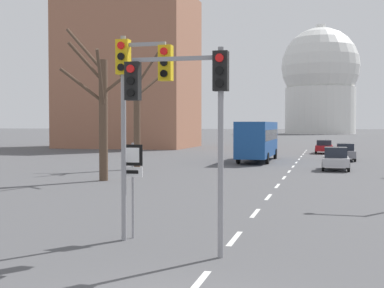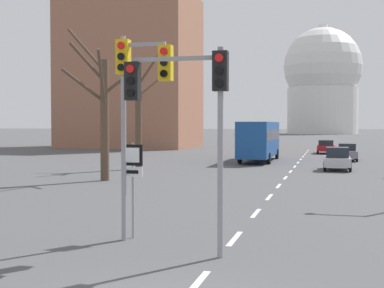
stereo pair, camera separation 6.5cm
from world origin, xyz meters
name	(u,v)px [view 1 (the left image)]	position (x,y,z in m)	size (l,w,h in m)	color
lane_stripe_0	(197,284)	(0.00, 2.17, 0.00)	(0.16, 2.00, 0.01)	silver
lane_stripe_1	(235,238)	(0.00, 6.67, 0.00)	(0.16, 2.00, 0.01)	silver
lane_stripe_2	(255,213)	(0.00, 11.17, 0.00)	(0.16, 2.00, 0.01)	silver
lane_stripe_3	(268,197)	(0.00, 15.67, 0.00)	(0.16, 2.00, 0.01)	silver
lane_stripe_4	(277,186)	(0.00, 20.17, 0.00)	(0.16, 2.00, 0.01)	silver
lane_stripe_5	(284,178)	(0.00, 24.67, 0.00)	(0.16, 2.00, 0.01)	silver
lane_stripe_6	(289,171)	(0.00, 29.17, 0.00)	(0.16, 2.00, 0.01)	silver
lane_stripe_7	(293,166)	(0.00, 33.67, 0.00)	(0.16, 2.00, 0.01)	silver
lane_stripe_8	(296,163)	(0.00, 38.17, 0.00)	(0.16, 2.00, 0.01)	silver
lane_stripe_9	(299,159)	(0.00, 42.67, 0.00)	(0.16, 2.00, 0.01)	silver
lane_stripe_10	(301,156)	(0.00, 47.17, 0.00)	(0.16, 2.00, 0.01)	silver
lane_stripe_11	(303,154)	(0.00, 51.67, 0.00)	(0.16, 2.00, 0.01)	silver
lane_stripe_12	(305,152)	(0.00, 56.17, 0.00)	(0.16, 2.00, 0.01)	silver
lane_stripe_13	(306,150)	(0.00, 60.67, 0.00)	(0.16, 2.00, 0.01)	silver
traffic_signal_near_left	(137,86)	(-2.56, 5.67, 4.30)	(1.59, 0.34, 5.69)	gray
traffic_signal_centre_tall	(189,98)	(-0.75, 4.44, 3.89)	(2.61, 0.34, 5.11)	gray
route_sign_post	(133,173)	(-2.83, 6.02, 1.87)	(0.60, 0.08, 2.73)	gray
sedan_near_left	(324,147)	(2.21, 53.64, 0.78)	(1.95, 4.54, 1.52)	maroon
sedan_near_right	(336,159)	(3.13, 31.07, 0.82)	(1.88, 4.00, 1.64)	#B7B7BC
sedan_mid_centre	(345,152)	(4.12, 41.77, 0.79)	(1.78, 4.57, 1.56)	slate
city_bus	(258,138)	(-3.43, 38.97, 2.05)	(2.66, 10.80, 3.48)	#19478C
bare_tree_left_near	(137,112)	(-10.86, 28.44, 4.13)	(3.03, 3.97, 9.04)	brown
bare_tree_left_far	(101,110)	(-10.10, 20.32, 4.10)	(4.65, 2.70, 8.97)	brown
capitol_dome	(320,81)	(0.00, 187.93, 18.87)	(27.43, 27.43, 38.74)	silver
apartment_block_left	(130,72)	(-25.13, 64.38, 10.88)	(18.00, 14.00, 21.76)	#9E664C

